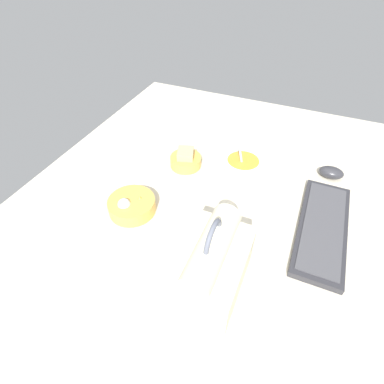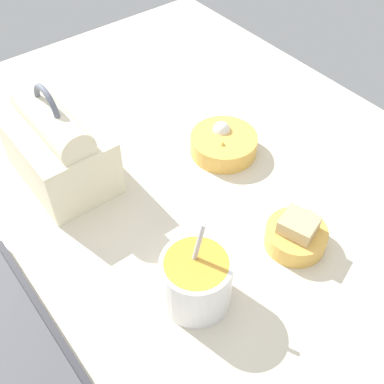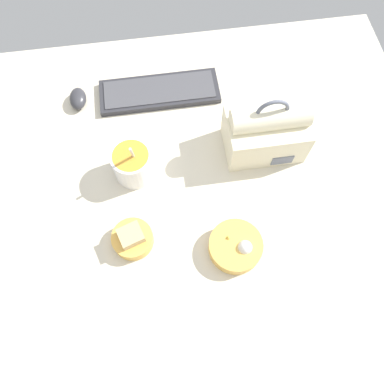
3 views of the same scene
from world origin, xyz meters
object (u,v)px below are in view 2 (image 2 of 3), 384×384
keyboard (12,344)px  bento_bowl_snacks (224,144)px  lunch_bag (58,147)px  soup_cup (196,280)px  bento_bowl_sandwich (296,235)px

keyboard → bento_bowl_snacks: bento_bowl_snacks is taller
lunch_bag → soup_cup: bearing=-174.7°
lunch_bag → soup_cup: lunch_bag is taller
keyboard → soup_cup: 27.34cm
keyboard → bento_bowl_sandwich: bento_bowl_sandwich is taller
lunch_bag → bento_bowl_snacks: lunch_bag is taller
lunch_bag → bento_bowl_sandwich: (-37.87, -22.69, -5.05)cm
bento_bowl_sandwich → soup_cup: bearing=84.2°
lunch_bag → bento_bowl_snacks: size_ratio=1.59×
bento_bowl_sandwich → bento_bowl_snacks: bento_bowl_sandwich is taller
keyboard → lunch_bag: 35.00cm
bento_bowl_snacks → bento_bowl_sandwich: bearing=167.6°
soup_cup → bento_bowl_sandwich: bearing=-95.8°
keyboard → bento_bowl_sandwich: bearing=-104.3°
lunch_bag → soup_cup: 36.13cm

